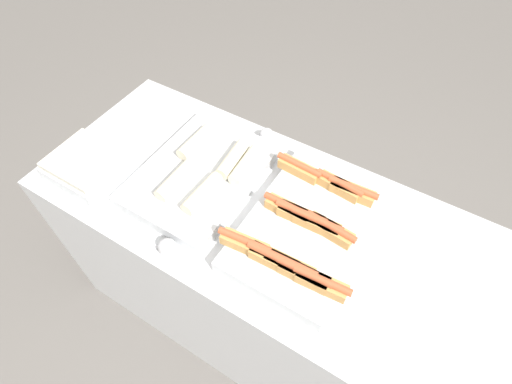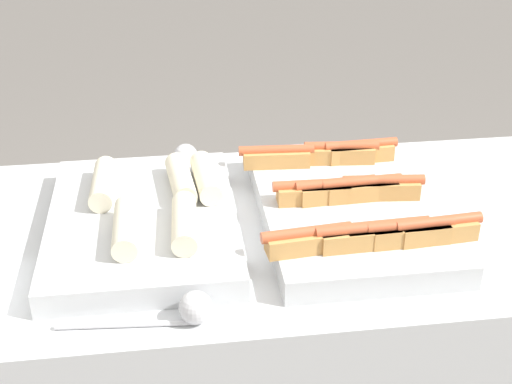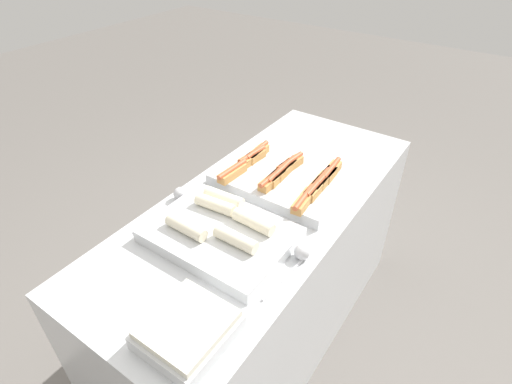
# 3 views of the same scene
# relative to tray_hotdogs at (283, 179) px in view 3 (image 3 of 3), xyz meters

# --- Properties ---
(ground_plane) EXTENTS (12.00, 12.00, 0.00)m
(ground_plane) POSITION_rel_tray_hotdogs_xyz_m (-0.13, 0.01, -0.92)
(ground_plane) COLOR slate
(counter) EXTENTS (1.69, 0.70, 0.88)m
(counter) POSITION_rel_tray_hotdogs_xyz_m (-0.13, 0.01, -0.48)
(counter) COLOR silver
(counter) RESTS_ON ground_plane
(tray_hotdogs) EXTENTS (0.42, 0.55, 0.10)m
(tray_hotdogs) POSITION_rel_tray_hotdogs_xyz_m (0.00, 0.00, 0.00)
(tray_hotdogs) COLOR silver
(tray_hotdogs) RESTS_ON counter
(tray_wraps) EXTENTS (0.37, 0.51, 0.10)m
(tray_wraps) POSITION_rel_tray_hotdogs_xyz_m (-0.42, 0.01, -0.01)
(tray_wraps) COLOR silver
(tray_wraps) RESTS_ON counter
(tray_side_front) EXTENTS (0.25, 0.23, 0.07)m
(tray_side_front) POSITION_rel_tray_hotdogs_xyz_m (-0.79, -0.17, -0.00)
(tray_side_front) COLOR silver
(tray_side_front) RESTS_ON counter
(serving_spoon_near) EXTENTS (0.26, 0.06, 0.06)m
(serving_spoon_near) POSITION_rel_tray_hotdogs_xyz_m (-0.35, -0.28, -0.01)
(serving_spoon_near) COLOR silver
(serving_spoon_near) RESTS_ON counter
(serving_spoon_far) EXTENTS (0.29, 0.06, 0.06)m
(serving_spoon_far) POSITION_rel_tray_hotdogs_xyz_m (-0.34, 0.30, -0.01)
(serving_spoon_far) COLOR silver
(serving_spoon_far) RESTS_ON counter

